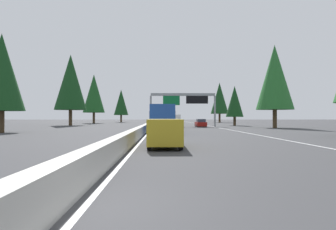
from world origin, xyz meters
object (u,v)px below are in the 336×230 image
object	(u,v)px
conifer_right_far	(220,98)
sedan_mid_left	(161,121)
box_truck_mid_right	(177,118)
minivan_far_left	(165,131)
conifer_left_far	(121,102)
sign_gantry_overhead	(184,100)
bus_near_right	(162,118)
conifer_right_near	(275,77)
conifer_right_mid	(235,101)
conifer_left_foreground	(2,72)
conifer_left_near	(71,82)
conifer_left_mid	(94,94)
sedan_far_right	(201,123)
sedan_far_center	(162,122)

from	to	relation	value
conifer_right_far	sedan_mid_left	bearing A→B (deg)	117.81
box_truck_mid_right	sedan_mid_left	xyz separation A→B (m)	(-39.97, 7.10, -0.93)
minivan_far_left	conifer_left_far	xyz separation A→B (m)	(87.07, 14.88, 6.24)
sign_gantry_overhead	bus_near_right	distance (m)	22.19
conifer_right_near	conifer_right_mid	xyz separation A→B (m)	(13.25, 3.49, -3.40)
conifer_right_far	conifer_left_far	bearing A→B (deg)	79.56
conifer_left_foreground	bus_near_right	bearing A→B (deg)	-91.44
minivan_far_left	conifer_right_mid	xyz separation A→B (m)	(44.26, -15.55, 4.25)
box_truck_mid_right	conifer_left_near	xyz separation A→B (m)	(-64.27, 26.94, 7.86)
box_truck_mid_right	conifer_left_far	xyz separation A→B (m)	(-23.09, 21.70, 5.58)
conifer_left_mid	conifer_right_mid	bearing A→B (deg)	-124.14
sedan_far_right	conifer_right_far	world-z (taller)	conifer_right_far
conifer_left_mid	sedan_far_right	bearing A→B (deg)	-139.44
bus_near_right	sedan_mid_left	world-z (taller)	bus_near_right
conifer_right_near	conifer_left_far	distance (m)	65.53
sedan_mid_left	sedan_far_right	distance (m)	34.54
sedan_far_center	sedan_far_right	world-z (taller)	same
conifer_left_far	conifer_left_near	bearing A→B (deg)	172.74
sedan_mid_left	conifer_left_near	size ratio (longest dim) A/B	0.28
sedan_mid_left	conifer_left_near	xyz separation A→B (m)	(-24.30, 19.85, 8.79)
minivan_far_left	conifer_left_near	xyz separation A→B (m)	(45.89, 20.13, 8.52)
sedan_far_center	sedan_mid_left	size ratio (longest dim) A/B	1.00
bus_near_right	box_truck_mid_right	size ratio (longest dim) A/B	1.35
sedan_far_right	conifer_left_far	size ratio (longest dim) A/B	0.37
box_truck_mid_right	sedan_far_right	distance (m)	73.71
conifer_left_foreground	conifer_left_near	size ratio (longest dim) A/B	0.75
sign_gantry_overhead	conifer_right_near	xyz separation A→B (m)	(-6.63, -14.97, 3.50)
conifer_left_far	box_truck_mid_right	bearing A→B (deg)	-43.21
box_truck_mid_right	conifer_left_far	bearing A→B (deg)	136.79
conifer_left_mid	sedan_far_center	bearing A→B (deg)	-136.29
conifer_right_near	conifer_left_foreground	world-z (taller)	conifer_right_near
conifer_left_near	bus_near_right	bearing A→B (deg)	-146.08
box_truck_mid_right	conifer_left_foreground	bearing A→B (deg)	164.63
sedan_far_right	sedan_mid_left	bearing A→B (deg)	12.42
sedan_far_center	conifer_right_mid	world-z (taller)	conifer_right_mid
minivan_far_left	box_truck_mid_right	bearing A→B (deg)	-3.54
sedan_far_center	conifer_right_far	xyz separation A→B (m)	(33.25, -19.80, 7.63)
bus_near_right	box_truck_mid_right	xyz separation A→B (m)	(94.05, -6.92, -0.11)
conifer_right_mid	conifer_left_mid	size ratio (longest dim) A/B	0.59
sedan_far_center	minivan_far_left	bearing A→B (deg)	-179.81
sedan_mid_left	conifer_left_foreground	distance (m)	57.11
conifer_left_near	conifer_left_mid	world-z (taller)	conifer_left_near
conifer_right_far	conifer_left_mid	world-z (taller)	conifer_left_mid
bus_near_right	conifer_right_far	xyz separation A→B (m)	(64.59, -19.75, 6.60)
conifer_right_far	conifer_left_mid	distance (m)	41.82
sign_gantry_overhead	minivan_far_left	size ratio (longest dim) A/B	2.54
sedan_far_right	conifer_right_far	bearing A→B (deg)	-15.77
sign_gantry_overhead	conifer_left_far	size ratio (longest dim) A/B	1.07
conifer_right_near	minivan_far_left	bearing A→B (deg)	148.46
sign_gantry_overhead	sedan_far_right	xyz separation A→B (m)	(-1.19, -3.08, -4.42)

